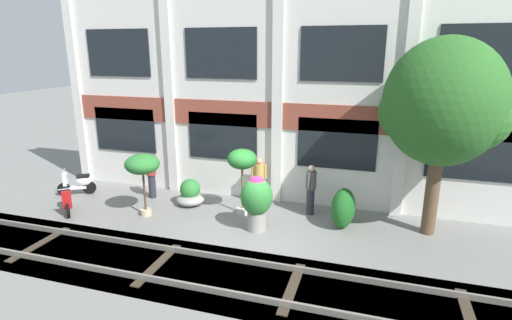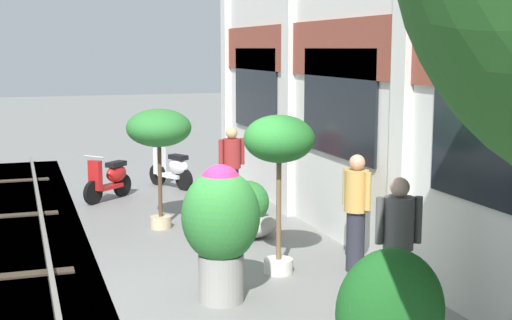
{
  "view_description": "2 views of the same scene",
  "coord_description": "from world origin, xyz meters",
  "px_view_note": "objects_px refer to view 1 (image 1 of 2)",
  "views": [
    {
      "loc": [
        3.27,
        -10.36,
        5.33
      ],
      "look_at": [
        -0.52,
        1.95,
        1.71
      ],
      "focal_mm": 28.0,
      "sensor_mm": 36.0,
      "label": 1
    },
    {
      "loc": [
        8.18,
        -2.04,
        3.1
      ],
      "look_at": [
        -1.44,
        1.21,
        1.5
      ],
      "focal_mm": 50.0,
      "sensor_mm": 36.0,
      "label": 2
    }
  ],
  "objects_px": {
    "potted_plant_wide_bowl": "(190,194)",
    "topiary_hedge": "(343,208)",
    "potted_plant_terracotta_small": "(242,162)",
    "broadleaf_tree": "(443,106)",
    "potted_plant_ribbed_drum": "(257,199)",
    "scooter_near_curb": "(67,200)",
    "potted_plant_tall_urn": "(142,166)",
    "resident_watching_tracks": "(259,179)",
    "resident_by_doorway": "(151,175)",
    "resident_near_plants": "(311,188)",
    "scooter_second_parked": "(78,183)"
  },
  "relations": [
    {
      "from": "potted_plant_ribbed_drum",
      "to": "scooter_near_curb",
      "type": "distance_m",
      "value": 6.52
    },
    {
      "from": "potted_plant_tall_urn",
      "to": "resident_watching_tracks",
      "type": "bearing_deg",
      "value": 33.04
    },
    {
      "from": "potted_plant_wide_bowl",
      "to": "scooter_near_curb",
      "type": "distance_m",
      "value": 4.08
    },
    {
      "from": "resident_by_doorway",
      "to": "potted_plant_wide_bowl",
      "type": "bearing_deg",
      "value": 163.1
    },
    {
      "from": "potted_plant_ribbed_drum",
      "to": "resident_by_doorway",
      "type": "distance_m",
      "value": 4.71
    },
    {
      "from": "potted_plant_tall_urn",
      "to": "resident_near_plants",
      "type": "relative_size",
      "value": 1.23
    },
    {
      "from": "scooter_near_curb",
      "to": "resident_watching_tracks",
      "type": "relative_size",
      "value": 0.66
    },
    {
      "from": "potted_plant_ribbed_drum",
      "to": "resident_by_doorway",
      "type": "height_order",
      "value": "potted_plant_ribbed_drum"
    },
    {
      "from": "scooter_near_curb",
      "to": "resident_near_plants",
      "type": "xyz_separation_m",
      "value": [
        7.82,
        2.22,
        0.47
      ]
    },
    {
      "from": "scooter_near_curb",
      "to": "resident_by_doorway",
      "type": "distance_m",
      "value": 2.88
    },
    {
      "from": "potted_plant_terracotta_small",
      "to": "topiary_hedge",
      "type": "distance_m",
      "value": 3.48
    },
    {
      "from": "broadleaf_tree",
      "to": "resident_near_plants",
      "type": "xyz_separation_m",
      "value": [
        -3.6,
        0.37,
        -2.89
      ]
    },
    {
      "from": "potted_plant_ribbed_drum",
      "to": "potted_plant_terracotta_small",
      "type": "bearing_deg",
      "value": 127.51
    },
    {
      "from": "potted_plant_tall_urn",
      "to": "topiary_hedge",
      "type": "bearing_deg",
      "value": 8.76
    },
    {
      "from": "resident_near_plants",
      "to": "potted_plant_ribbed_drum",
      "type": "bearing_deg",
      "value": -115.18
    },
    {
      "from": "broadleaf_tree",
      "to": "potted_plant_terracotta_small",
      "type": "height_order",
      "value": "broadleaf_tree"
    },
    {
      "from": "potted_plant_tall_urn",
      "to": "potted_plant_ribbed_drum",
      "type": "xyz_separation_m",
      "value": [
        3.82,
        0.01,
        -0.68
      ]
    },
    {
      "from": "scooter_near_curb",
      "to": "potted_plant_ribbed_drum",
      "type": "bearing_deg",
      "value": 52.73
    },
    {
      "from": "potted_plant_tall_urn",
      "to": "scooter_near_curb",
      "type": "relative_size",
      "value": 1.92
    },
    {
      "from": "potted_plant_tall_urn",
      "to": "potted_plant_wide_bowl",
      "type": "height_order",
      "value": "potted_plant_tall_urn"
    },
    {
      "from": "broadleaf_tree",
      "to": "potted_plant_ribbed_drum",
      "type": "xyz_separation_m",
      "value": [
        -4.94,
        -1.31,
        -2.79
      ]
    },
    {
      "from": "broadleaf_tree",
      "to": "resident_watching_tracks",
      "type": "height_order",
      "value": "broadleaf_tree"
    },
    {
      "from": "potted_plant_ribbed_drum",
      "to": "scooter_near_curb",
      "type": "bearing_deg",
      "value": -175.27
    },
    {
      "from": "resident_near_plants",
      "to": "topiary_hedge",
      "type": "bearing_deg",
      "value": -19.14
    },
    {
      "from": "resident_near_plants",
      "to": "scooter_near_curb",
      "type": "bearing_deg",
      "value": -150.69
    },
    {
      "from": "resident_by_doorway",
      "to": "resident_near_plants",
      "type": "height_order",
      "value": "resident_near_plants"
    },
    {
      "from": "potted_plant_wide_bowl",
      "to": "resident_watching_tracks",
      "type": "height_order",
      "value": "resident_watching_tracks"
    },
    {
      "from": "scooter_second_parked",
      "to": "potted_plant_ribbed_drum",
      "type": "bearing_deg",
      "value": 143.58
    },
    {
      "from": "scooter_second_parked",
      "to": "topiary_hedge",
      "type": "xyz_separation_m",
      "value": [
        9.76,
        0.02,
        0.19
      ]
    },
    {
      "from": "resident_by_doorway",
      "to": "resident_near_plants",
      "type": "distance_m",
      "value": 5.82
    },
    {
      "from": "potted_plant_terracotta_small",
      "to": "scooter_near_curb",
      "type": "xyz_separation_m",
      "value": [
        -5.66,
        -1.6,
        -1.35
      ]
    },
    {
      "from": "potted_plant_tall_urn",
      "to": "resident_by_doorway",
      "type": "xyz_separation_m",
      "value": [
        -0.65,
        1.49,
        -0.81
      ]
    },
    {
      "from": "potted_plant_terracotta_small",
      "to": "resident_near_plants",
      "type": "height_order",
      "value": "potted_plant_terracotta_small"
    },
    {
      "from": "potted_plant_terracotta_small",
      "to": "scooter_near_curb",
      "type": "relative_size",
      "value": 2.04
    },
    {
      "from": "resident_near_plants",
      "to": "topiary_hedge",
      "type": "xyz_separation_m",
      "value": [
        1.12,
        -0.72,
        -0.28
      ]
    },
    {
      "from": "resident_watching_tracks",
      "to": "topiary_hedge",
      "type": "bearing_deg",
      "value": 52.26
    },
    {
      "from": "scooter_second_parked",
      "to": "potted_plant_tall_urn",
      "type": "bearing_deg",
      "value": 135.64
    },
    {
      "from": "broadleaf_tree",
      "to": "scooter_second_parked",
      "type": "bearing_deg",
      "value": -178.31
    },
    {
      "from": "broadleaf_tree",
      "to": "scooter_second_parked",
      "type": "xyz_separation_m",
      "value": [
        -12.24,
        -0.36,
        -3.36
      ]
    },
    {
      "from": "broadleaf_tree",
      "to": "topiary_hedge",
      "type": "relative_size",
      "value": 4.54
    },
    {
      "from": "resident_by_doorway",
      "to": "resident_watching_tracks",
      "type": "distance_m",
      "value": 3.96
    },
    {
      "from": "broadleaf_tree",
      "to": "resident_by_doorway",
      "type": "relative_size",
      "value": 3.44
    },
    {
      "from": "potted_plant_tall_urn",
      "to": "resident_near_plants",
      "type": "xyz_separation_m",
      "value": [
        5.17,
        1.69,
        -0.79
      ]
    },
    {
      "from": "potted_plant_wide_bowl",
      "to": "resident_watching_tracks",
      "type": "distance_m",
      "value": 2.46
    },
    {
      "from": "potted_plant_wide_bowl",
      "to": "topiary_hedge",
      "type": "height_order",
      "value": "topiary_hedge"
    },
    {
      "from": "resident_by_doorway",
      "to": "resident_near_plants",
      "type": "xyz_separation_m",
      "value": [
        5.81,
        0.2,
        0.02
      ]
    },
    {
      "from": "resident_near_plants",
      "to": "resident_by_doorway",
      "type": "bearing_deg",
      "value": -164.58
    },
    {
      "from": "potted_plant_terracotta_small",
      "to": "topiary_hedge",
      "type": "height_order",
      "value": "potted_plant_terracotta_small"
    },
    {
      "from": "potted_plant_terracotta_small",
      "to": "potted_plant_wide_bowl",
      "type": "xyz_separation_m",
      "value": [
        -2.0,
        0.2,
        -1.4
      ]
    },
    {
      "from": "resident_watching_tracks",
      "to": "resident_near_plants",
      "type": "distance_m",
      "value": 1.95
    }
  ]
}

